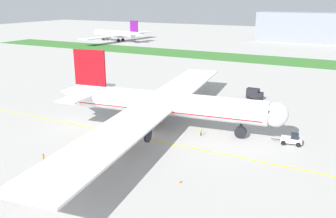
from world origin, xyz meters
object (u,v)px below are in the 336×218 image
(pushback_tug, at_px, (292,139))
(ground_crew_wingwalker_starboard, at_px, (201,131))
(traffic_cone_near_nose, at_px, (180,181))
(airliner_foreground, at_px, (162,104))
(service_truck_baggage_loader, at_px, (254,94))
(ground_crew_marshaller_front, at_px, (44,158))
(parked_airliner_far_left, at_px, (118,34))
(ground_crew_wingwalker_port, at_px, (98,158))

(pushback_tug, xyz_separation_m, ground_crew_wingwalker_starboard, (-17.06, -3.90, -0.04))
(ground_crew_wingwalker_starboard, bearing_deg, traffic_cone_near_nose, -76.49)
(airliner_foreground, relative_size, service_truck_baggage_loader, 18.51)
(pushback_tug, xyz_separation_m, ground_crew_marshaller_front, (-35.77, -27.93, 0.04))
(pushback_tug, relative_size, ground_crew_marshaller_front, 3.38)
(airliner_foreground, bearing_deg, parked_airliner_far_left, 128.14)
(ground_crew_marshaller_front, height_order, parked_airliner_far_left, parked_airliner_far_left)
(ground_crew_wingwalker_starboard, relative_size, traffic_cone_near_nose, 2.68)
(pushback_tug, bearing_deg, traffic_cone_near_nose, -117.91)
(airliner_foreground, relative_size, parked_airliner_far_left, 1.28)
(pushback_tug, distance_m, ground_crew_wingwalker_port, 36.37)
(service_truck_baggage_loader, bearing_deg, airliner_foreground, -110.19)
(ground_crew_wingwalker_port, distance_m, ground_crew_wingwalker_starboard, 22.36)
(airliner_foreground, xyz_separation_m, pushback_tug, (26.30, 3.49, -4.44))
(airliner_foreground, distance_m, parked_airliner_far_left, 162.68)
(traffic_cone_near_nose, distance_m, parked_airliner_far_left, 186.96)
(ground_crew_wingwalker_port, bearing_deg, ground_crew_marshaller_front, -151.60)
(airliner_foreground, distance_m, ground_crew_marshaller_front, 26.57)
(parked_airliner_far_left, bearing_deg, airliner_foreground, -51.86)
(pushback_tug, bearing_deg, service_truck_baggage_loader, 117.18)
(airliner_foreground, xyz_separation_m, traffic_cone_near_nose, (13.91, -19.88, -5.14))
(ground_crew_marshaller_front, xyz_separation_m, traffic_cone_near_nose, (23.39, 4.55, -0.75))
(ground_crew_wingwalker_starboard, bearing_deg, ground_crew_marshaller_front, -127.91)
(pushback_tug, distance_m, ground_crew_marshaller_front, 45.38)
(traffic_cone_near_nose, bearing_deg, service_truck_baggage_loader, 92.42)
(ground_crew_wingwalker_starboard, bearing_deg, service_truck_baggage_loader, 85.59)
(ground_crew_marshaller_front, distance_m, traffic_cone_near_nose, 23.84)
(ground_crew_marshaller_front, bearing_deg, parked_airliner_far_left, 120.84)
(pushback_tug, height_order, ground_crew_wingwalker_starboard, pushback_tug)
(traffic_cone_near_nose, bearing_deg, ground_crew_wingwalker_port, -179.29)
(airliner_foreground, relative_size, traffic_cone_near_nose, 140.35)
(ground_crew_marshaller_front, distance_m, ground_crew_wingwalker_starboard, 30.45)
(airliner_foreground, height_order, ground_crew_wingwalker_starboard, airliner_foreground)
(traffic_cone_near_nose, height_order, service_truck_baggage_loader, service_truck_baggage_loader)
(pushback_tug, bearing_deg, airliner_foreground, -172.43)
(pushback_tug, height_order, traffic_cone_near_nose, pushback_tug)
(pushback_tug, bearing_deg, ground_crew_wingwalker_port, -139.61)
(ground_crew_wingwalker_starboard, relative_size, parked_airliner_far_left, 0.02)
(ground_crew_marshaller_front, relative_size, parked_airliner_far_left, 0.03)
(airliner_foreground, relative_size, ground_crew_wingwalker_starboard, 52.33)
(ground_crew_marshaller_front, height_order, ground_crew_wingwalker_starboard, ground_crew_marshaller_front)
(ground_crew_marshaller_front, bearing_deg, ground_crew_wingwalker_port, 28.40)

